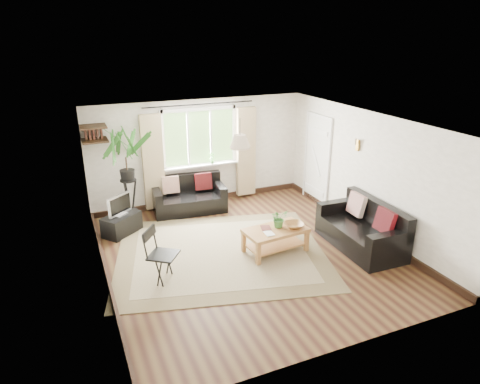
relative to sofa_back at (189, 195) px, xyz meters
name	(u,v)px	position (x,y,z in m)	size (l,w,h in m)	color
floor	(249,253)	(0.42, -2.30, -0.37)	(5.50, 5.50, 0.00)	black
ceiling	(250,122)	(0.42, -2.30, 2.03)	(5.50, 5.50, 0.00)	white
wall_back	(200,152)	(0.42, 0.45, 0.83)	(5.00, 0.02, 2.40)	beige
wall_front	(345,268)	(0.42, -5.05, 0.83)	(5.00, 0.02, 2.40)	beige
wall_left	(98,214)	(-2.08, -2.30, 0.83)	(0.02, 5.50, 2.40)	beige
wall_right	(367,174)	(2.92, -2.30, 0.83)	(0.02, 5.50, 2.40)	beige
rug	(221,253)	(-0.04, -2.10, -0.36)	(3.70, 3.17, 0.02)	#B8AE8F
window	(200,138)	(0.42, 0.41, 1.18)	(2.50, 0.16, 2.16)	white
door	(317,161)	(2.89, -0.60, 0.63)	(0.06, 0.96, 2.06)	silver
corner_shelf	(94,134)	(-1.83, 0.20, 1.52)	(0.50, 0.50, 0.34)	black
pendant_lamp	(240,138)	(0.42, -1.90, 1.68)	(0.36, 0.36, 0.54)	beige
wall_sconce	(357,143)	(2.85, -2.00, 1.37)	(0.12, 0.12, 0.28)	beige
sofa_back	(189,195)	(0.00, 0.00, 0.00)	(1.58, 0.79, 0.74)	black
sofa_right	(361,227)	(2.43, -2.89, 0.04)	(0.87, 1.74, 0.82)	black
coffee_table	(275,240)	(0.89, -2.44, -0.14)	(1.13, 0.61, 0.46)	#986031
table_plant	(279,218)	(0.98, -2.38, 0.26)	(0.30, 0.26, 0.34)	#386F2C
bowl	(294,225)	(1.22, -2.51, 0.13)	(0.35, 0.35, 0.09)	olive
book_a	(265,234)	(0.61, -2.57, 0.10)	(0.15, 0.21, 0.02)	white
book_b	(261,228)	(0.65, -2.34, 0.10)	(0.17, 0.23, 0.02)	#582823
tv_stand	(122,224)	(-1.57, -0.57, -0.17)	(0.75, 0.42, 0.40)	black
tv	(120,204)	(-1.57, -0.57, 0.25)	(0.57, 0.19, 0.44)	#A5A5AA
palm_stand	(128,176)	(-1.28, 0.01, 0.62)	(0.77, 0.77, 1.98)	black
folding_chair	(163,256)	(-1.20, -2.60, 0.08)	(0.47, 0.47, 0.90)	black
sill_plant	(212,158)	(0.67, 0.33, 0.69)	(0.14, 0.10, 0.27)	#2D6023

